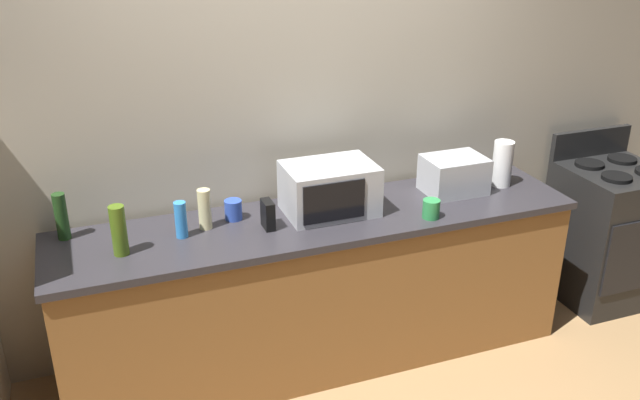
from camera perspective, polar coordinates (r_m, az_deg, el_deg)
name	(u,v)px	position (r m, az deg, el deg)	size (l,w,h in m)	color
ground_plane	(346,399)	(3.81, 2.18, -16.26)	(8.00, 8.00, 0.00)	#A87F51
back_wall	(294,115)	(3.84, -2.15, 7.12)	(6.40, 0.10, 2.70)	#B2A893
counter_run	(320,290)	(3.85, 0.00, -7.49)	(2.84, 0.64, 0.90)	brown
stove_range	(607,232)	(4.83, 22.87, -2.52)	(0.60, 0.61, 1.08)	black
microwave	(329,189)	(3.64, 0.79, 0.95)	(0.48, 0.35, 0.27)	#B7BABF
toaster_oven	(454,175)	(3.99, 11.13, 2.09)	(0.34, 0.26, 0.21)	#B7BABF
paper_towel_roll	(502,164)	(4.14, 14.99, 2.96)	(0.12, 0.12, 0.27)	white
cordless_phone	(268,215)	(3.50, -4.38, -1.22)	(0.05, 0.11, 0.15)	black
bottle_wine	(61,216)	(3.59, -20.80, -1.30)	(0.06, 0.06, 0.24)	#1E3F19
bottle_spray_cleaner	(181,220)	(3.46, -11.55, -1.63)	(0.06, 0.06, 0.19)	#338CE5
bottle_olive_oil	(119,230)	(3.35, -16.46, -2.46)	(0.07, 0.07, 0.25)	#4C6B19
bottle_hand_soap	(205,209)	(3.52, -9.61, -0.76)	(0.07, 0.07, 0.21)	beige
mug_blue	(233,210)	(3.62, -7.25, -0.82)	(0.09, 0.09, 0.11)	#2D4CB2
mug_green	(431,209)	(3.66, 9.27, -0.74)	(0.09, 0.09, 0.10)	#2D8C47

